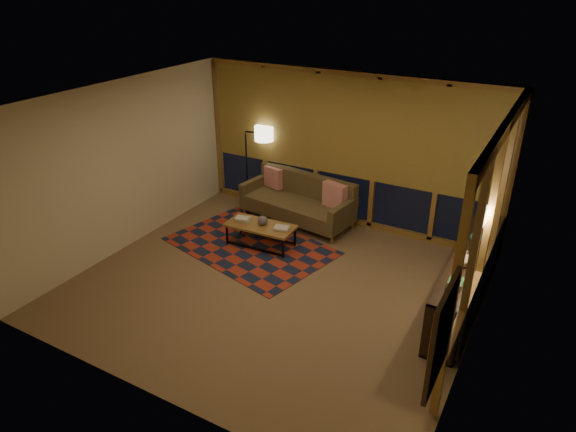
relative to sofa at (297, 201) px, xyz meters
The scene contains 21 objects.
floor 2.16m from the sofa, 70.53° to the right, with size 5.50×5.00×0.01m, color brown.
ceiling 3.12m from the sofa, 70.53° to the right, with size 5.50×5.00×0.01m, color silver.
walls 2.32m from the sofa, 70.53° to the right, with size 5.51×5.01×2.70m.
window_wall_back 1.25m from the sofa, 31.31° to the left, with size 5.30×0.16×2.60m, color olive, non-canonical shape.
window_wall_right 3.78m from the sofa, 22.46° to the right, with size 0.16×3.70×2.60m, color olive, non-canonical shape.
wall_art 5.25m from the sofa, 48.41° to the right, with size 0.06×0.74×0.94m, color red, non-canonical shape.
wall_sconce 3.84m from the sofa, 24.98° to the right, with size 0.12×0.18×0.22m, color #FFEBC5, non-canonical shape.
sofa is the anchor object (origin of this frame).
pillow_left 0.76m from the sofa, 155.23° to the left, with size 0.40×0.13×0.40m, color red, non-canonical shape.
pillow_right 0.74m from the sofa, ahead, with size 0.45×0.15×0.45m, color red, non-canonical shape.
area_rug 1.29m from the sofa, 101.23° to the right, with size 2.62×1.75×0.01m, color #9D311E.
coffee_table 1.11m from the sofa, 95.28° to the right, with size 1.14×0.52×0.38m, color olive, non-canonical shape.
book_stack_a 1.18m from the sofa, 111.61° to the right, with size 0.22×0.18×0.07m, color beige, non-canonical shape.
book_stack_b 1.08m from the sofa, 74.72° to the right, with size 0.22×0.18×0.04m, color beige, non-canonical shape.
ceramic_pot 1.06m from the sofa, 93.76° to the right, with size 0.16×0.16×0.16m, color black.
floor_lamp 1.31m from the sofa, 168.90° to the left, with size 0.53×0.35×1.60m, color black, non-canonical shape.
bookshelf 3.35m from the sofa, 17.42° to the right, with size 0.40×2.99×0.75m, color black, non-canonical shape.
basket 3.21m from the sofa, ahead, with size 0.24×0.24×0.18m, color #987347.
teal_bowl 3.30m from the sofa, 12.34° to the right, with size 0.17×0.17×0.17m, color #247C77.
vase 3.52m from the sofa, 23.61° to the right, with size 0.20×0.20×0.21m, color tan.
shelf_book_stack 3.75m from the sofa, 31.03° to the right, with size 0.16×0.23×0.07m, color beige, non-canonical shape.
Camera 1 is at (3.26, -5.43, 4.19)m, focal length 32.00 mm.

